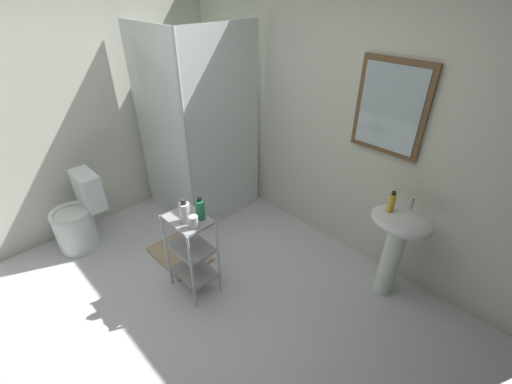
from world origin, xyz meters
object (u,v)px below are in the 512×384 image
at_px(rinse_cup, 194,222).
at_px(pedestal_sink, 396,238).
at_px(hand_soap_bottle, 392,202).
at_px(body_wash_bottle_green, 200,209).
at_px(storage_cart, 192,249).
at_px(lotion_bottle_white, 185,212).
at_px(bath_mat, 179,254).
at_px(shower_stall, 200,173).
at_px(toilet, 79,219).

bearing_deg(rinse_cup, pedestal_sink, 48.17).
height_order(pedestal_sink, hand_soap_bottle, hand_soap_bottle).
height_order(hand_soap_bottle, body_wash_bottle_green, hand_soap_bottle).
relative_size(pedestal_sink, storage_cart, 1.09).
bearing_deg(body_wash_bottle_green, pedestal_sink, 44.14).
relative_size(pedestal_sink, body_wash_bottle_green, 4.17).
bearing_deg(lotion_bottle_white, rinse_cup, 3.24).
bearing_deg(hand_soap_bottle, bath_mat, -147.09).
xyz_separation_m(shower_stall, bath_mat, (0.50, -0.67, -0.45)).
distance_m(shower_stall, storage_cart, 1.24).
bearing_deg(bath_mat, rinse_cup, -14.11).
xyz_separation_m(shower_stall, storage_cart, (0.95, -0.79, -0.03)).
xyz_separation_m(hand_soap_bottle, body_wash_bottle_green, (-1.00, -1.03, -0.06)).
relative_size(pedestal_sink, bath_mat, 1.35).
bearing_deg(lotion_bottle_white, shower_stall, 139.95).
xyz_separation_m(pedestal_sink, toilet, (-2.41, -1.60, -0.26)).
relative_size(pedestal_sink, toilet, 1.07).
bearing_deg(toilet, body_wash_bottle_green, 22.16).
height_order(lotion_bottle_white, body_wash_bottle_green, lotion_bottle_white).
xyz_separation_m(toilet, lotion_bottle_white, (1.27, 0.43, 0.51)).
bearing_deg(shower_stall, toilet, -103.37).
bearing_deg(hand_soap_bottle, toilet, -145.96).
height_order(shower_stall, pedestal_sink, shower_stall).
height_order(toilet, storage_cart, toilet).
xyz_separation_m(shower_stall, lotion_bottle_white, (0.98, -0.82, 0.36)).
relative_size(shower_stall, bath_mat, 3.33).
height_order(storage_cart, lotion_bottle_white, lotion_bottle_white).
bearing_deg(storage_cart, shower_stall, 140.33).
distance_m(hand_soap_bottle, body_wash_bottle_green, 1.43).
relative_size(shower_stall, body_wash_bottle_green, 10.30).
distance_m(hand_soap_bottle, lotion_bottle_white, 1.54).
relative_size(toilet, bath_mat, 1.27).
bearing_deg(lotion_bottle_white, body_wash_bottle_green, 65.78).
relative_size(body_wash_bottle_green, rinse_cup, 1.99).
relative_size(storage_cart, body_wash_bottle_green, 3.81).
relative_size(lotion_bottle_white, rinse_cup, 2.06).
distance_m(pedestal_sink, body_wash_bottle_green, 1.54).
xyz_separation_m(shower_stall, toilet, (-0.30, -1.25, -0.15)).
bearing_deg(toilet, bath_mat, 36.11).
bearing_deg(toilet, shower_stall, 76.63).
height_order(pedestal_sink, lotion_bottle_white, lotion_bottle_white).
xyz_separation_m(shower_stall, hand_soap_bottle, (2.02, 0.31, 0.42)).
distance_m(pedestal_sink, lotion_bottle_white, 1.65).
xyz_separation_m(toilet, storage_cart, (1.25, 0.46, 0.12)).
relative_size(lotion_bottle_white, bath_mat, 0.34).
bearing_deg(body_wash_bottle_green, hand_soap_bottle, 45.87).
relative_size(storage_cart, lotion_bottle_white, 3.68).
distance_m(shower_stall, bath_mat, 0.95).
bearing_deg(storage_cart, rinse_cup, -11.53).
xyz_separation_m(toilet, bath_mat, (0.80, 0.58, -0.31)).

